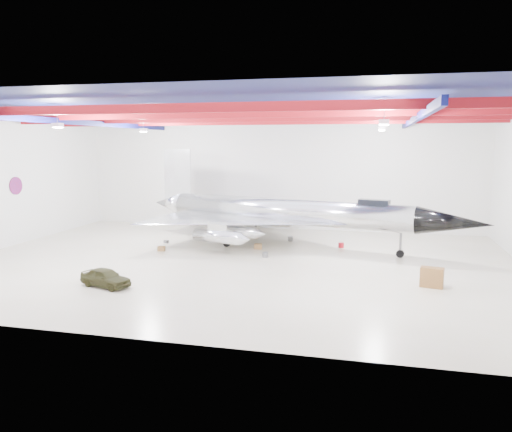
# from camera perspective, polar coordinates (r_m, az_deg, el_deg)

# --- Properties ---
(floor) EXTENTS (40.00, 40.00, 0.00)m
(floor) POSITION_cam_1_polar(r_m,az_deg,el_deg) (36.52, -2.24, -5.25)
(floor) COLOR #BEB497
(floor) RESTS_ON ground
(wall_back) EXTENTS (40.00, 0.00, 40.00)m
(wall_back) POSITION_cam_1_polar(r_m,az_deg,el_deg) (50.19, 2.39, 4.81)
(wall_back) COLOR silver
(wall_back) RESTS_ON floor
(ceiling) EXTENTS (40.00, 40.00, 0.00)m
(ceiling) POSITION_cam_1_polar(r_m,az_deg,el_deg) (35.58, -2.34, 12.24)
(ceiling) COLOR #0A0F38
(ceiling) RESTS_ON wall_back
(ceiling_structure) EXTENTS (39.50, 29.50, 1.08)m
(ceiling_structure) POSITION_cam_1_polar(r_m,az_deg,el_deg) (35.54, -2.34, 11.15)
(ceiling_structure) COLOR maroon
(ceiling_structure) RESTS_ON ceiling
(wall_roundel) EXTENTS (0.10, 1.50, 1.50)m
(wall_roundel) POSITION_cam_1_polar(r_m,az_deg,el_deg) (46.87, -25.76, 3.13)
(wall_roundel) COLOR #B21414
(wall_roundel) RESTS_ON wall_left
(jet_aircraft) EXTENTS (29.06, 20.37, 8.04)m
(jet_aircraft) POSITION_cam_1_polar(r_m,az_deg,el_deg) (41.71, 3.37, 0.13)
(jet_aircraft) COLOR silver
(jet_aircraft) RESTS_ON floor
(jeep) EXTENTS (3.57, 2.24, 1.13)m
(jeep) POSITION_cam_1_polar(r_m,az_deg,el_deg) (31.53, -16.81, -6.74)
(jeep) COLOR #323119
(jeep) RESTS_ON floor
(desk) EXTENTS (1.44, 0.94, 1.21)m
(desk) POSITION_cam_1_polar(r_m,az_deg,el_deg) (31.85, 19.46, -6.63)
(desk) COLOR brown
(desk) RESTS_ON floor
(crate_ply) EXTENTS (0.58, 0.48, 0.38)m
(crate_ply) POSITION_cam_1_polar(r_m,az_deg,el_deg) (40.75, -10.77, -3.69)
(crate_ply) COLOR olive
(crate_ply) RESTS_ON floor
(engine_drum) EXTENTS (0.44, 0.44, 0.40)m
(engine_drum) POSITION_cam_1_polar(r_m,az_deg,el_deg) (37.84, 1.08, -4.45)
(engine_drum) COLOR #59595B
(engine_drum) RESTS_ON floor
(crate_small) EXTENTS (0.44, 0.40, 0.25)m
(crate_small) POSITION_cam_1_polar(r_m,az_deg,el_deg) (43.97, -10.23, -2.88)
(crate_small) COLOR #59595B
(crate_small) RESTS_ON floor
(tool_chest) EXTENTS (0.52, 0.52, 0.41)m
(tool_chest) POSITION_cam_1_polar(r_m,az_deg,el_deg) (41.92, 9.71, -3.30)
(tool_chest) COLOR #A9101C
(tool_chest) RESTS_ON floor
(oil_barrel) EXTENTS (0.67, 0.57, 0.43)m
(oil_barrel) POSITION_cam_1_polar(r_m,az_deg,el_deg) (40.78, 0.24, -3.50)
(oil_barrel) COLOR olive
(oil_barrel) RESTS_ON floor
(spares_box) EXTENTS (0.55, 0.55, 0.40)m
(spares_box) POSITION_cam_1_polar(r_m,az_deg,el_deg) (44.24, 3.94, -2.60)
(spares_box) COLOR #59595B
(spares_box) RESTS_ON floor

